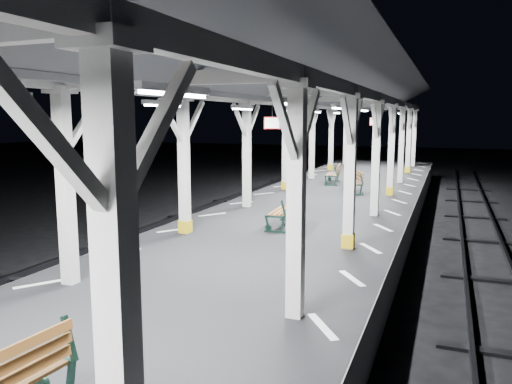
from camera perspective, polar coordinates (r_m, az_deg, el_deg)
The scene contains 10 objects.
ground at distance 10.12m, azimuth -3.44°, elevation -13.65°, with size 120.00×120.00×0.00m, color black.
platform at distance 9.95m, azimuth -3.46°, elevation -10.98°, with size 6.00×50.00×1.00m, color black.
hazard_stripes_left at distance 11.00m, azimuth -15.25°, elevation -6.60°, with size 1.00×48.00×0.01m, color silver.
hazard_stripes_right at distance 9.09m, azimuth 10.91°, elevation -9.66°, with size 1.00×48.00×0.01m, color silver.
track_left at distance 12.89m, azimuth -24.38°, elevation -9.13°, with size 2.20×60.00×0.16m.
track_right at distance 9.36m, azimuth 26.91°, elevation -15.97°, with size 2.20×60.00×0.16m.
canopy at distance 9.40m, azimuth -3.73°, elevation 13.02°, with size 5.40×49.00×4.65m.
bench_mid at distance 12.96m, azimuth 3.51°, elevation -2.06°, with size 0.66×1.57×0.83m.
bench_far at distance 19.25m, azimuth 11.24°, elevation 1.19°, with size 1.02×1.58×0.80m.
bench_extra at distance 21.75m, azimuth 8.97°, elevation 2.11°, with size 0.77×1.59×0.83m.
Camera 1 is at (3.93, -8.52, 3.81)m, focal length 35.00 mm.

